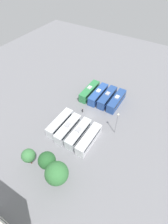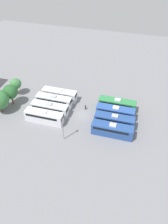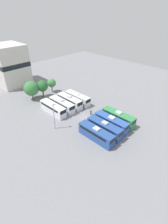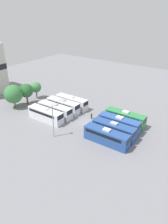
# 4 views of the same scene
# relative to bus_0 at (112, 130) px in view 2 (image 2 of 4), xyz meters

# --- Properties ---
(ground_plane) EXTENTS (123.07, 123.07, 0.00)m
(ground_plane) POSITION_rel_bus_0_xyz_m (4.97, 8.81, -1.71)
(ground_plane) COLOR gray
(bus_0) EXTENTS (2.56, 10.06, 3.46)m
(bus_0) POSITION_rel_bus_0_xyz_m (0.00, 0.00, 0.00)
(bus_0) COLOR #284C93
(bus_0) RESTS_ON ground_plane
(bus_1) EXTENTS (2.56, 10.06, 3.46)m
(bus_1) POSITION_rel_bus_0_xyz_m (3.32, 0.06, 0.00)
(bus_1) COLOR #284C93
(bus_1) RESTS_ON ground_plane
(bus_2) EXTENTS (2.56, 10.06, 3.46)m
(bus_2) POSITION_rel_bus_0_xyz_m (6.57, 0.35, 0.00)
(bus_2) COLOR #2D56A8
(bus_2) RESTS_ON ground_plane
(bus_3) EXTENTS (2.56, 10.06, 3.46)m
(bus_3) POSITION_rel_bus_0_xyz_m (9.95, 0.44, 0.00)
(bus_3) COLOR #338C4C
(bus_3) RESTS_ON ground_plane
(bus_4) EXTENTS (2.56, 10.06, 3.46)m
(bus_4) POSITION_rel_bus_0_xyz_m (-0.01, 17.75, 0.00)
(bus_4) COLOR silver
(bus_4) RESTS_ON ground_plane
(bus_5) EXTENTS (2.56, 10.06, 3.46)m
(bus_5) POSITION_rel_bus_0_xyz_m (3.34, 17.58, 0.00)
(bus_5) COLOR silver
(bus_5) RESTS_ON ground_plane
(bus_6) EXTENTS (2.56, 10.06, 3.46)m
(bus_6) POSITION_rel_bus_0_xyz_m (6.78, 17.73, 0.00)
(bus_6) COLOR silver
(bus_6) RESTS_ON ground_plane
(bus_7) EXTENTS (2.56, 10.06, 3.46)m
(bus_7) POSITION_rel_bus_0_xyz_m (9.95, 17.25, 0.00)
(bus_7) COLOR silver
(bus_7) RESTS_ON ground_plane
(worker_person) EXTENTS (0.36, 0.36, 1.64)m
(worker_person) POSITION_rel_bus_0_xyz_m (7.55, 8.75, -0.95)
(worker_person) COLOR #333338
(worker_person) RESTS_ON ground_plane
(light_pole) EXTENTS (0.60, 0.60, 7.81)m
(light_pole) POSITION_rel_bus_0_xyz_m (-4.54, 10.86, 3.59)
(light_pole) COLOR gray
(light_pole) RESTS_ON ground_plane
(tree_1) EXTENTS (4.05, 4.05, 6.31)m
(tree_1) POSITION_rel_bus_0_xyz_m (4.21, 29.31, 2.55)
(tree_1) COLOR brown
(tree_1) RESTS_ON ground_plane
(tree_2) EXTENTS (3.30, 3.30, 5.33)m
(tree_2) POSITION_rel_bus_0_xyz_m (8.99, 30.42, 1.96)
(tree_2) COLOR brown
(tree_2) RESTS_ON ground_plane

